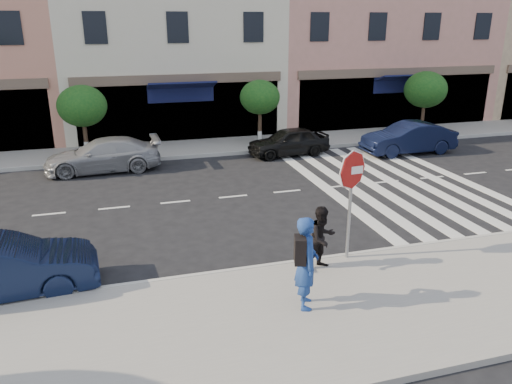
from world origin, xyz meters
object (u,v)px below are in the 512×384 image
at_px(stop_sign, 352,182).
at_px(car_far_right, 409,138).
at_px(photographer, 307,263).
at_px(walker, 322,238).
at_px(car_far_mid, 289,141).
at_px(car_far_left, 103,155).

xyz_separation_m(stop_sign, car_far_right, (7.58, 9.27, -1.45)).
distance_m(stop_sign, photographer, 2.76).
height_order(walker, car_far_right, walker).
height_order(photographer, car_far_mid, photographer).
bearing_deg(car_far_mid, car_far_left, -93.35).
distance_m(stop_sign, car_far_right, 12.06).
xyz_separation_m(stop_sign, walker, (-0.86, -0.33, -1.22)).
relative_size(car_far_mid, car_far_right, 0.86).
xyz_separation_m(car_far_left, car_far_mid, (8.06, 0.31, -0.03)).
bearing_deg(car_far_left, car_far_mid, 90.96).
bearing_deg(photographer, car_far_right, -23.83).
bearing_deg(walker, photographer, -143.32).
bearing_deg(walker, car_far_mid, 54.74).
bearing_deg(car_far_right, photographer, -40.93).
bearing_deg(car_far_left, photographer, 17.43).
relative_size(car_far_left, car_far_right, 1.06).
height_order(stop_sign, car_far_right, stop_sign).
bearing_deg(photographer, stop_sign, -29.09).
xyz_separation_m(walker, car_far_mid, (3.05, 10.82, -0.30)).
height_order(walker, car_far_left, walker).
xyz_separation_m(photographer, car_far_mid, (4.03, 12.28, -0.51)).
height_order(photographer, walker, photographer).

